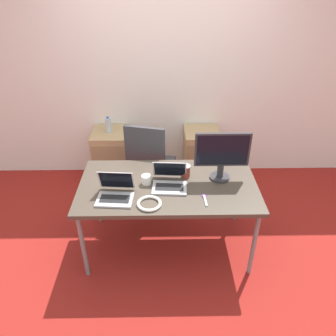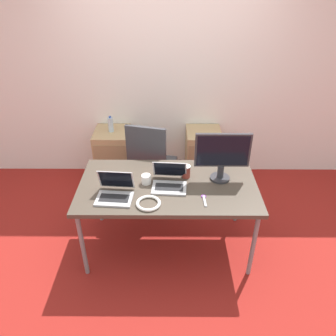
{
  "view_description": "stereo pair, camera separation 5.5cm",
  "coord_description": "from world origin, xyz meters",
  "px_view_note": "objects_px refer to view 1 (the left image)",
  "views": [
    {
      "loc": [
        -0.04,
        -2.48,
        2.5
      ],
      "look_at": [
        0.0,
        0.04,
        0.91
      ],
      "focal_mm": 35.0,
      "sensor_mm": 36.0,
      "label": 1
    },
    {
      "loc": [
        0.01,
        -2.48,
        2.5
      ],
      "look_at": [
        0.0,
        0.04,
        0.91
      ],
      "focal_mm": 35.0,
      "sensor_mm": 36.0,
      "label": 2
    }
  ],
  "objects_px": {
    "cabinet_left": "(112,157)",
    "laptop_right": "(115,193)",
    "water_bottle": "(108,125)",
    "monitor": "(222,154)",
    "office_chair": "(151,172)",
    "cabinet_right": "(200,156)",
    "coffee_cup_brown": "(186,171)",
    "laptop_left": "(170,181)",
    "cable_coil": "(149,203)",
    "coffee_cup_white": "(146,179)"
  },
  "relations": [
    {
      "from": "laptop_right",
      "to": "cable_coil",
      "type": "relative_size",
      "value": 1.53
    },
    {
      "from": "laptop_left",
      "to": "cabinet_right",
      "type": "bearing_deg",
      "value": 70.77
    },
    {
      "from": "cabinet_left",
      "to": "water_bottle",
      "type": "bearing_deg",
      "value": 90.0
    },
    {
      "from": "office_chair",
      "to": "cabinet_left",
      "type": "height_order",
      "value": "office_chair"
    },
    {
      "from": "office_chair",
      "to": "monitor",
      "type": "bearing_deg",
      "value": -45.27
    },
    {
      "from": "office_chair",
      "to": "monitor",
      "type": "relative_size",
      "value": 2.11
    },
    {
      "from": "coffee_cup_brown",
      "to": "cable_coil",
      "type": "bearing_deg",
      "value": -128.37
    },
    {
      "from": "cable_coil",
      "to": "cabinet_right",
      "type": "bearing_deg",
      "value": 68.12
    },
    {
      "from": "office_chair",
      "to": "laptop_left",
      "type": "bearing_deg",
      "value": -75.56
    },
    {
      "from": "monitor",
      "to": "coffee_cup_brown",
      "type": "distance_m",
      "value": 0.38
    },
    {
      "from": "cabinet_left",
      "to": "water_bottle",
      "type": "xyz_separation_m",
      "value": [
        0.0,
        0.0,
        0.45
      ]
    },
    {
      "from": "laptop_right",
      "to": "coffee_cup_white",
      "type": "distance_m",
      "value": 0.33
    },
    {
      "from": "cabinet_right",
      "to": "laptop_right",
      "type": "bearing_deg",
      "value": -122.82
    },
    {
      "from": "cabinet_right",
      "to": "cable_coil",
      "type": "height_order",
      "value": "cable_coil"
    },
    {
      "from": "cabinet_right",
      "to": "coffee_cup_brown",
      "type": "bearing_deg",
      "value": -104.04
    },
    {
      "from": "water_bottle",
      "to": "monitor",
      "type": "height_order",
      "value": "monitor"
    },
    {
      "from": "laptop_right",
      "to": "monitor",
      "type": "height_order",
      "value": "monitor"
    },
    {
      "from": "office_chair",
      "to": "cable_coil",
      "type": "height_order",
      "value": "office_chair"
    },
    {
      "from": "water_bottle",
      "to": "cable_coil",
      "type": "xyz_separation_m",
      "value": [
        0.55,
        -1.51,
        -0.03
      ]
    },
    {
      "from": "office_chair",
      "to": "monitor",
      "type": "xyz_separation_m",
      "value": [
        0.69,
        -0.69,
        0.63
      ]
    },
    {
      "from": "office_chair",
      "to": "coffee_cup_brown",
      "type": "relative_size",
      "value": 8.61
    },
    {
      "from": "monitor",
      "to": "coffee_cup_white",
      "type": "height_order",
      "value": "monitor"
    },
    {
      "from": "office_chair",
      "to": "laptop_right",
      "type": "bearing_deg",
      "value": -105.28
    },
    {
      "from": "cabinet_right",
      "to": "cable_coil",
      "type": "xyz_separation_m",
      "value": [
        -0.61,
        -1.51,
        0.42
      ]
    },
    {
      "from": "laptop_left",
      "to": "cable_coil",
      "type": "relative_size",
      "value": 1.53
    },
    {
      "from": "water_bottle",
      "to": "cabinet_right",
      "type": "bearing_deg",
      "value": -0.11
    },
    {
      "from": "office_chair",
      "to": "water_bottle",
      "type": "xyz_separation_m",
      "value": [
        -0.52,
        0.43,
        0.41
      ]
    },
    {
      "from": "cabinet_left",
      "to": "laptop_right",
      "type": "bearing_deg",
      "value": -79.79
    },
    {
      "from": "laptop_left",
      "to": "cable_coil",
      "type": "distance_m",
      "value": 0.33
    },
    {
      "from": "coffee_cup_brown",
      "to": "cable_coil",
      "type": "relative_size",
      "value": 0.58
    },
    {
      "from": "coffee_cup_brown",
      "to": "cabinet_right",
      "type": "bearing_deg",
      "value": 75.96
    },
    {
      "from": "cabinet_right",
      "to": "laptop_right",
      "type": "distance_m",
      "value": 1.73
    },
    {
      "from": "cable_coil",
      "to": "water_bottle",
      "type": "bearing_deg",
      "value": 109.96
    },
    {
      "from": "cabinet_right",
      "to": "laptop_left",
      "type": "xyz_separation_m",
      "value": [
        -0.43,
        -1.23,
        0.45
      ]
    },
    {
      "from": "water_bottle",
      "to": "laptop_right",
      "type": "distance_m",
      "value": 1.43
    },
    {
      "from": "cabinet_left",
      "to": "water_bottle",
      "type": "relative_size",
      "value": 3.51
    },
    {
      "from": "cabinet_left",
      "to": "coffee_cup_white",
      "type": "distance_m",
      "value": 1.37
    },
    {
      "from": "cabinet_right",
      "to": "cable_coil",
      "type": "relative_size",
      "value": 3.34
    },
    {
      "from": "monitor",
      "to": "cable_coil",
      "type": "distance_m",
      "value": 0.8
    },
    {
      "from": "water_bottle",
      "to": "coffee_cup_brown",
      "type": "xyz_separation_m",
      "value": [
        0.88,
        -1.09,
        0.02
      ]
    },
    {
      "from": "monitor",
      "to": "office_chair",
      "type": "bearing_deg",
      "value": 134.73
    },
    {
      "from": "water_bottle",
      "to": "cable_coil",
      "type": "bearing_deg",
      "value": -70.04
    },
    {
      "from": "coffee_cup_brown",
      "to": "cabinet_left",
      "type": "bearing_deg",
      "value": 129.1
    },
    {
      "from": "office_chair",
      "to": "coffee_cup_brown",
      "type": "height_order",
      "value": "office_chair"
    },
    {
      "from": "coffee_cup_white",
      "to": "cable_coil",
      "type": "relative_size",
      "value": 0.41
    },
    {
      "from": "office_chair",
      "to": "cabinet_right",
      "type": "height_order",
      "value": "office_chair"
    },
    {
      "from": "office_chair",
      "to": "cable_coil",
      "type": "bearing_deg",
      "value": -88.37
    },
    {
      "from": "cabinet_right",
      "to": "water_bottle",
      "type": "relative_size",
      "value": 3.51
    },
    {
      "from": "cabinet_right",
      "to": "monitor",
      "type": "distance_m",
      "value": 1.3
    },
    {
      "from": "laptop_left",
      "to": "coffee_cup_brown",
      "type": "distance_m",
      "value": 0.21
    }
  ]
}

